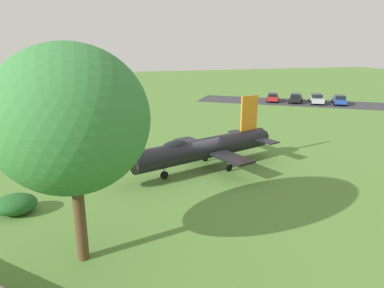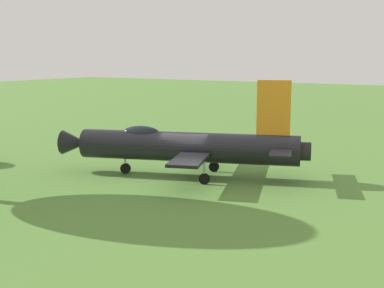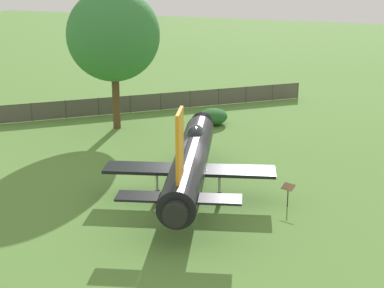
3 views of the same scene
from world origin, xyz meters
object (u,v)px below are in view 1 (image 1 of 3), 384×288
parked_car_silver (317,99)px  parked_car_black (296,98)px  info_plaque (184,143)px  parked_car_blue (340,100)px  shade_tree (71,120)px  display_jet (201,149)px  shrub_near_fence (15,204)px  parked_car_red (273,97)px

parked_car_silver → parked_car_black: bearing=-94.0°
info_plaque → parked_car_blue: parked_car_blue is taller
shade_tree → info_plaque: 18.40m
info_plaque → display_jet: bearing=0.6°
parked_car_blue → parked_car_silver: bearing=85.0°
shrub_near_fence → parked_car_black: (-31.29, 37.95, 0.17)m
display_jet → parked_car_blue: size_ratio=3.07×
shrub_near_fence → parked_car_blue: bearing=122.2°
parked_car_silver → parked_car_black: 3.34m
shade_tree → shrub_near_fence: size_ratio=4.05×
shrub_near_fence → parked_car_red: 48.02m
shade_tree → shrub_near_fence: 9.27m
shrub_near_fence → parked_car_red: parked_car_red is taller
shrub_near_fence → parked_car_silver: (-29.48, 40.76, 0.21)m
display_jet → parked_car_red: size_ratio=3.11×
parked_car_silver → parked_car_black: (-1.81, -2.81, -0.04)m
shrub_near_fence → info_plaque: shrub_near_fence is taller
info_plaque → parked_car_blue: size_ratio=0.25×
parked_car_red → shade_tree: bearing=170.7°
shrub_near_fence → parked_car_silver: size_ratio=0.48×
shrub_near_fence → info_plaque: (-9.24, 12.67, 0.27)m
shade_tree → shrub_near_fence: shade_tree is taller
parked_car_silver → parked_car_black: parked_car_silver is taller
display_jet → parked_car_red: (-29.08, 21.96, -1.00)m
display_jet → parked_car_blue: 38.71m
display_jet → parked_car_black: bearing=-152.4°
info_plaque → parked_car_red: parked_car_red is taller
shrub_near_fence → parked_car_black: size_ratio=0.52×
shade_tree → parked_car_red: size_ratio=2.19×
parked_car_black → parked_car_red: (-1.91, -3.27, 0.01)m
display_jet → shrub_near_fence: bearing=-1.6°
display_jet → parked_car_black: size_ratio=3.00×
shade_tree → parked_car_silver: bearing=133.8°
shrub_near_fence → parked_car_silver: bearing=125.9°
parked_car_silver → parked_car_red: 7.13m
shade_tree → info_plaque: bearing=149.8°
shade_tree → parked_car_red: shade_tree is taller
parked_car_black → shade_tree: bearing=-6.8°
shrub_near_fence → parked_car_silver: parked_car_silver is taller
parked_car_red → info_plaque: bearing=166.4°
shade_tree → parked_car_blue: bearing=129.9°
info_plaque → parked_car_blue: 35.89m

